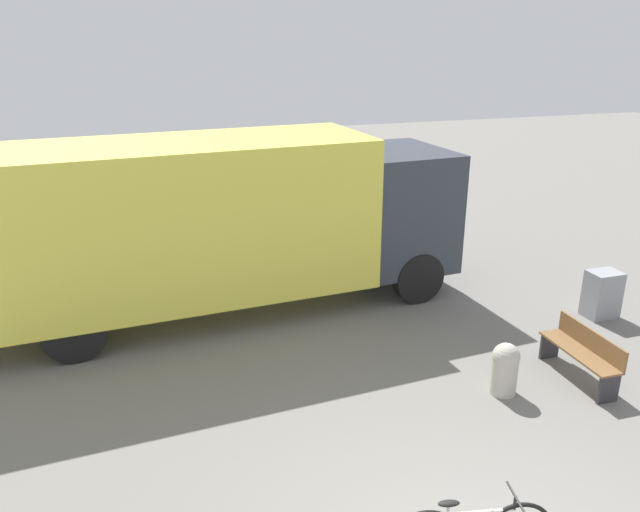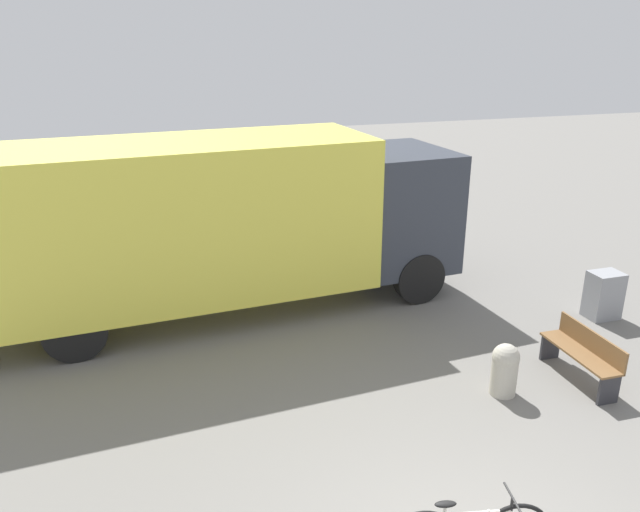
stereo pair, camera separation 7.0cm
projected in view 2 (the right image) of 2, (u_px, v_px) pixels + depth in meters
The scene contains 4 objects.
delivery_truck at pixel (221, 218), 11.53m from camera, with size 9.14×2.97×3.30m.
park_bench at pixel (583, 353), 9.56m from camera, with size 0.43×1.50×0.81m.
bollard_near_bench at pixel (505, 368), 9.18m from camera, with size 0.41×0.41×0.81m.
utility_box at pixel (604, 295), 11.67m from camera, with size 0.58×0.45×0.90m.
Camera 2 is at (-2.79, -3.84, 5.12)m, focal length 35.00 mm.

